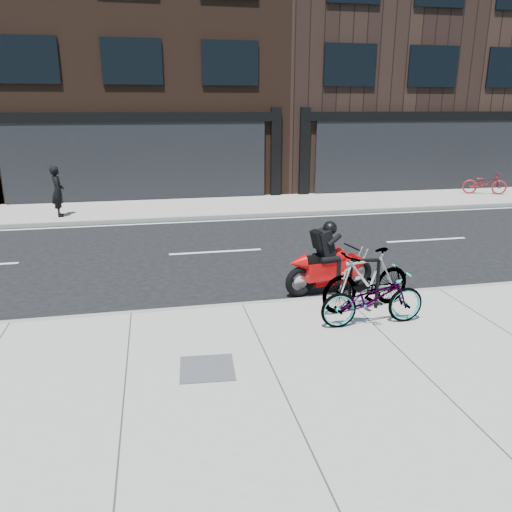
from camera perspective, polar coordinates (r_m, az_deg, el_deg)
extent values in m
plane|color=black|center=(11.12, -3.34, -2.37)|extent=(120.00, 120.00, 0.00)
cube|color=gray|center=(6.65, 3.19, -15.78)|extent=(60.00, 6.00, 0.13)
cube|color=gray|center=(18.57, -6.84, 5.53)|extent=(60.00, 3.50, 0.13)
cube|color=black|center=(25.18, -13.94, 24.54)|extent=(12.00, 10.00, 14.50)
cube|color=black|center=(27.55, 14.11, 21.71)|extent=(12.00, 10.00, 12.50)
cylinder|color=black|center=(9.04, 10.71, -3.30)|extent=(0.06, 0.06, 0.91)
cylinder|color=black|center=(9.19, 13.70, -3.15)|extent=(0.06, 0.06, 0.91)
cylinder|color=black|center=(8.97, 12.39, -0.50)|extent=(0.50, 0.11, 0.06)
imported|color=gray|center=(8.49, 13.19, -4.67)|extent=(1.80, 0.64, 0.94)
imported|color=gray|center=(9.10, 12.52, -2.63)|extent=(1.90, 0.92, 1.10)
torus|color=black|center=(10.58, 11.60, -1.96)|extent=(0.64, 0.25, 0.63)
torus|color=black|center=(9.92, 5.04, -2.95)|extent=(0.64, 0.25, 0.63)
cube|color=#A40709|center=(10.17, 8.43, -1.43)|extent=(1.19, 0.57, 0.36)
cone|color=#A40709|center=(10.53, 11.85, -0.65)|extent=(0.50, 0.49, 0.42)
sphere|color=#A40709|center=(10.17, 9.18, 0.00)|extent=(0.38, 0.38, 0.38)
cube|color=black|center=(9.96, 7.06, -0.38)|extent=(0.57, 0.36, 0.11)
cylinder|color=silver|center=(10.13, 5.32, -2.64)|extent=(0.53, 0.18, 0.09)
cube|color=black|center=(9.94, 7.80, 1.50)|extent=(0.43, 0.41, 0.56)
cube|color=black|center=(9.84, 7.05, 1.84)|extent=(0.27, 0.32, 0.39)
sphere|color=black|center=(9.92, 8.44, 3.16)|extent=(0.28, 0.28, 0.28)
imported|color=black|center=(17.73, -21.72, 6.87)|extent=(0.54, 0.69, 1.66)
imported|color=maroon|center=(22.94, 24.68, 7.58)|extent=(1.84, 1.23, 0.91)
cube|color=#48484A|center=(7.15, -5.62, -12.65)|extent=(0.80, 0.80, 0.02)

